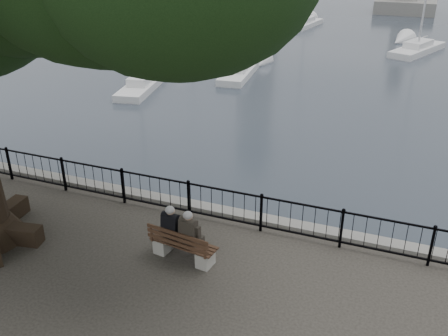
% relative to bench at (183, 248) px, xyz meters
% --- Properties ---
extents(harbor, '(260.00, 260.00, 1.20)m').
position_rel_bench_xyz_m(harbor, '(0.32, 2.31, -0.80)').
color(harbor, slate).
rests_on(harbor, ground).
extents(railing, '(22.06, 0.06, 1.00)m').
position_rel_bench_xyz_m(railing, '(0.32, 1.81, 0.26)').
color(railing, black).
rests_on(railing, ground).
extents(bench, '(1.67, 0.69, 0.85)m').
position_rel_bench_xyz_m(bench, '(0.00, 0.00, 0.00)').
color(bench, gray).
rests_on(bench, ground).
extents(person_left, '(0.43, 0.70, 1.35)m').
position_rel_bench_xyz_m(person_left, '(-0.26, 0.13, 0.33)').
color(person_left, black).
rests_on(person_left, ground).
extents(person_right, '(0.43, 0.70, 1.35)m').
position_rel_bench_xyz_m(person_right, '(0.21, 0.07, 0.33)').
color(person_right, black).
rests_on(person_right, ground).
extents(sailboat_a, '(2.35, 5.28, 10.06)m').
position_rel_bench_xyz_m(sailboat_a, '(-9.44, 14.51, -0.99)').
color(sailboat_a, white).
rests_on(sailboat_a, ground).
extents(sailboat_b, '(2.01, 5.37, 11.70)m').
position_rel_bench_xyz_m(sailboat_b, '(-5.44, 19.08, -0.95)').
color(sailboat_b, white).
rests_on(sailboat_b, ground).
extents(sailboat_e, '(2.74, 6.03, 13.18)m').
position_rel_bench_xyz_m(sailboat_e, '(-13.19, 29.41, -0.93)').
color(sailboat_e, white).
rests_on(sailboat_e, ground).
extents(sailboat_f, '(3.75, 6.15, 11.67)m').
position_rel_bench_xyz_m(sailboat_f, '(4.26, 29.48, -0.97)').
color(sailboat_f, white).
rests_on(sailboat_f, ground).
extents(sailboat_h, '(2.27, 5.46, 12.38)m').
position_rel_bench_xyz_m(sailboat_h, '(-5.54, 37.00, -0.93)').
color(sailboat_h, white).
rests_on(sailboat_h, ground).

